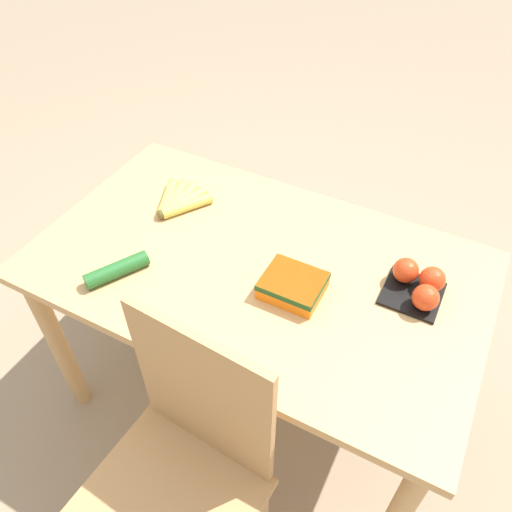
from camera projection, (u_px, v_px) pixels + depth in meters
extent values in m
plane|color=gray|center=(256.00, 393.00, 1.99)|extent=(12.00, 12.00, 0.00)
cube|color=tan|center=(256.00, 267.00, 1.48)|extent=(1.32, 0.79, 0.03)
cylinder|color=tan|center=(451.00, 337.00, 1.75)|extent=(0.06, 0.06, 0.71)
cylinder|color=tan|center=(169.00, 231.00, 2.15)|extent=(0.06, 0.06, 0.71)
cylinder|color=tan|center=(59.00, 344.00, 1.73)|extent=(0.06, 0.06, 0.71)
cube|color=tan|center=(166.00, 506.00, 1.25)|extent=(0.45, 0.43, 0.03)
cube|color=tan|center=(203.00, 396.00, 1.18)|extent=(0.39, 0.05, 0.48)
cylinder|color=tan|center=(165.00, 453.00, 1.59)|extent=(0.04, 0.04, 0.45)
sphere|color=brown|center=(162.00, 214.00, 1.60)|extent=(0.03, 0.03, 0.03)
cylinder|color=#CCC651|center=(187.00, 206.00, 1.63)|extent=(0.12, 0.17, 0.04)
cylinder|color=#CCC651|center=(184.00, 202.00, 1.64)|extent=(0.09, 0.18, 0.04)
cylinder|color=#CCC651|center=(179.00, 200.00, 1.65)|extent=(0.05, 0.18, 0.04)
cylinder|color=#CCC651|center=(174.00, 198.00, 1.66)|extent=(0.06, 0.18, 0.04)
cylinder|color=#CCC651|center=(168.00, 197.00, 1.66)|extent=(0.10, 0.17, 0.04)
cube|color=black|center=(412.00, 293.00, 1.38)|extent=(0.16, 0.16, 0.01)
sphere|color=red|center=(432.00, 279.00, 1.36)|extent=(0.07, 0.07, 0.07)
sphere|color=red|center=(406.00, 270.00, 1.38)|extent=(0.07, 0.07, 0.07)
sphere|color=red|center=(426.00, 298.00, 1.31)|extent=(0.07, 0.07, 0.07)
cube|color=orange|center=(293.00, 285.00, 1.37)|extent=(0.16, 0.14, 0.05)
cube|color=#19471E|center=(293.00, 281.00, 1.36)|extent=(0.16, 0.14, 0.02)
cylinder|color=#236028|center=(117.00, 270.00, 1.42)|extent=(0.13, 0.18, 0.05)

